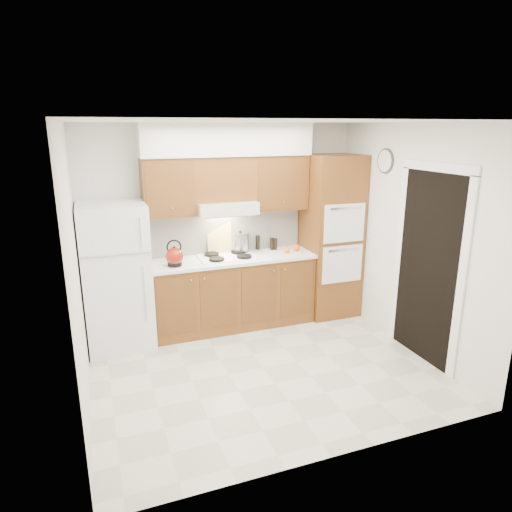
% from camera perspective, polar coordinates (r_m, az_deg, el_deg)
% --- Properties ---
extents(floor, '(3.60, 3.60, 0.00)m').
position_cam_1_polar(floor, '(5.15, 0.97, -13.80)').
color(floor, beige).
rests_on(floor, ground).
extents(ceiling, '(3.60, 3.60, 0.00)m').
position_cam_1_polar(ceiling, '(4.47, 1.13, 16.51)').
color(ceiling, white).
rests_on(ceiling, wall_back).
extents(wall_back, '(3.60, 0.02, 2.60)m').
position_cam_1_polar(wall_back, '(6.03, -4.18, 3.87)').
color(wall_back, silver).
rests_on(wall_back, floor).
extents(wall_left, '(0.02, 3.00, 2.60)m').
position_cam_1_polar(wall_left, '(4.35, -21.63, -1.99)').
color(wall_left, silver).
rests_on(wall_left, floor).
extents(wall_right, '(0.02, 3.00, 2.60)m').
position_cam_1_polar(wall_right, '(5.54, 18.65, 2.00)').
color(wall_right, silver).
rests_on(wall_right, floor).
extents(fridge, '(0.75, 0.72, 1.72)m').
position_cam_1_polar(fridge, '(5.57, -17.02, -2.50)').
color(fridge, white).
rests_on(fridge, floor).
extents(base_cabinets, '(2.11, 0.60, 0.90)m').
position_cam_1_polar(base_cabinets, '(6.00, -2.98, -4.64)').
color(base_cabinets, brown).
rests_on(base_cabinets, floor).
extents(countertop, '(2.13, 0.62, 0.04)m').
position_cam_1_polar(countertop, '(5.84, -3.01, -0.35)').
color(countertop, white).
rests_on(countertop, base_cabinets).
extents(backsplash, '(2.11, 0.03, 0.56)m').
position_cam_1_polar(backsplash, '(6.04, -3.90, 3.12)').
color(backsplash, white).
rests_on(backsplash, countertop).
extents(oven_cabinet, '(0.70, 0.65, 2.20)m').
position_cam_1_polar(oven_cabinet, '(6.33, 9.32, 2.43)').
color(oven_cabinet, brown).
rests_on(oven_cabinet, floor).
extents(upper_cab_left, '(0.63, 0.33, 0.70)m').
position_cam_1_polar(upper_cab_left, '(5.62, -10.90, 8.44)').
color(upper_cab_left, brown).
rests_on(upper_cab_left, wall_back).
extents(upper_cab_right, '(0.73, 0.33, 0.70)m').
position_cam_1_polar(upper_cab_right, '(6.02, 2.79, 9.19)').
color(upper_cab_right, brown).
rests_on(upper_cab_right, wall_back).
extents(range_hood, '(0.75, 0.45, 0.15)m').
position_cam_1_polar(range_hood, '(5.76, -3.84, 6.09)').
color(range_hood, silver).
rests_on(range_hood, wall_back).
extents(upper_cab_over_hood, '(0.75, 0.33, 0.55)m').
position_cam_1_polar(upper_cab_over_hood, '(5.76, -4.08, 9.62)').
color(upper_cab_over_hood, brown).
rests_on(upper_cab_over_hood, range_hood).
extents(soffit, '(2.13, 0.36, 0.40)m').
position_cam_1_polar(soffit, '(5.73, -3.64, 14.35)').
color(soffit, silver).
rests_on(soffit, wall_back).
extents(cooktop, '(0.74, 0.50, 0.01)m').
position_cam_1_polar(cooktop, '(5.84, -3.55, -0.10)').
color(cooktop, white).
rests_on(cooktop, countertop).
extents(doorway, '(0.02, 0.90, 2.10)m').
position_cam_1_polar(doorway, '(5.34, 20.63, -1.48)').
color(doorway, black).
rests_on(doorway, floor).
extents(wall_clock, '(0.02, 0.30, 0.30)m').
position_cam_1_polar(wall_clock, '(5.84, 15.87, 11.36)').
color(wall_clock, '#3F3833').
rests_on(wall_clock, wall_right).
extents(kettle, '(0.23, 0.23, 0.22)m').
position_cam_1_polar(kettle, '(5.52, -10.15, -0.07)').
color(kettle, maroon).
rests_on(kettle, countertop).
extents(cutting_board, '(0.33, 0.14, 0.43)m').
position_cam_1_polar(cutting_board, '(6.00, -4.59, 2.24)').
color(cutting_board, tan).
rests_on(cutting_board, countertop).
extents(stock_pot, '(0.24, 0.24, 0.23)m').
position_cam_1_polar(stock_pot, '(6.03, -1.95, 1.80)').
color(stock_pot, '#ABABB0').
rests_on(stock_pot, cooktop).
extents(condiment_a, '(0.05, 0.05, 0.19)m').
position_cam_1_polar(condiment_a, '(6.18, 0.22, 1.70)').
color(condiment_a, black).
rests_on(condiment_a, countertop).
extents(condiment_b, '(0.06, 0.06, 0.17)m').
position_cam_1_polar(condiment_b, '(6.17, 2.00, 1.54)').
color(condiment_b, black).
rests_on(condiment_b, countertop).
extents(condiment_c, '(0.07, 0.07, 0.15)m').
position_cam_1_polar(condiment_c, '(6.18, 2.41, 1.52)').
color(condiment_c, black).
rests_on(condiment_c, countertop).
extents(orange_near, '(0.09, 0.09, 0.08)m').
position_cam_1_polar(orange_near, '(6.03, 3.87, 0.72)').
color(orange_near, orange).
rests_on(orange_near, countertop).
extents(orange_far, '(0.10, 0.10, 0.09)m').
position_cam_1_polar(orange_far, '(6.14, 5.08, 1.06)').
color(orange_far, '#FF580D').
rests_on(orange_far, countertop).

